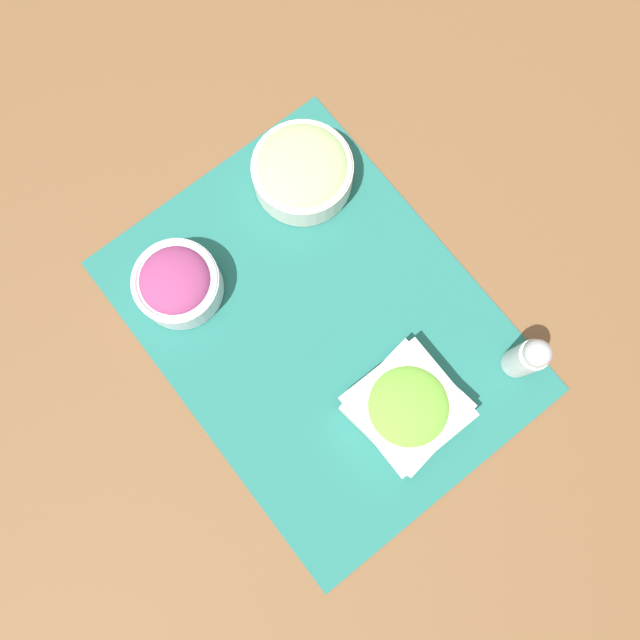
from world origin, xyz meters
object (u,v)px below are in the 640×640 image
Objects in this scene: cucumber_bowl at (302,170)px; onion_bowl at (177,283)px; lettuce_bowl at (407,407)px; pepper_shaker at (528,358)px.

cucumber_bowl is 1.21× the size of onion_bowl.
lettuce_bowl is 1.33× the size of pepper_shaker.
cucumber_bowl is 1.01× the size of lettuce_bowl.
cucumber_bowl is at bearing -15.45° from lettuce_bowl.
lettuce_bowl is at bearing 73.51° from pepper_shaker.
lettuce_bowl is at bearing 164.55° from cucumber_bowl.
cucumber_bowl is at bearing -84.13° from onion_bowl.
lettuce_bowl is 0.35m from onion_bowl.
onion_bowl is at bearing 95.87° from cucumber_bowl.
pepper_shaker is at bearing -141.05° from onion_bowl.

